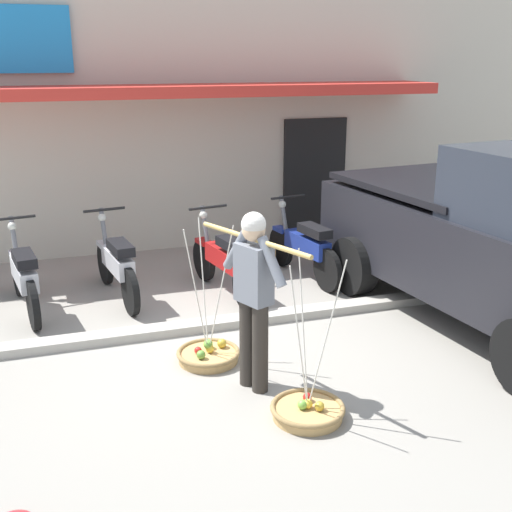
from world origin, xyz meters
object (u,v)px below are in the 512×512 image
fruit_basket_right_side (208,354)px  wooden_crate (257,258)px  fruit_basket_left_side (308,410)px  motorcycle_third_in_row (225,261)px  motorcycle_nearest_shop (24,277)px  motorcycle_second_in_row (117,265)px  fruit_vendor (254,290)px  parked_truck (508,240)px  motorcycle_end_of_row (305,247)px

fruit_basket_right_side → wooden_crate: 3.01m
fruit_basket_left_side → motorcycle_third_in_row: bearing=87.9°
motorcycle_nearest_shop → fruit_basket_left_side: bearing=-54.4°
fruit_basket_left_side → motorcycle_nearest_shop: 4.04m
motorcycle_second_in_row → wooden_crate: 2.17m
fruit_vendor → parked_truck: 3.17m
wooden_crate → motorcycle_nearest_shop: bearing=-167.5°
fruit_vendor → motorcycle_second_in_row: 2.93m
motorcycle_nearest_shop → wooden_crate: motorcycle_nearest_shop is taller
fruit_vendor → motorcycle_second_in_row: (-0.95, 2.73, -0.52)m
fruit_basket_left_side → motorcycle_third_in_row: size_ratio=0.80×
wooden_crate → motorcycle_second_in_row: bearing=-164.0°
motorcycle_nearest_shop → motorcycle_second_in_row: 1.12m
fruit_basket_left_side → parked_truck: (2.85, 1.14, 0.96)m
fruit_vendor → wooden_crate: bearing=71.3°
motorcycle_end_of_row → parked_truck: bearing=-55.7°
fruit_basket_left_side → motorcycle_third_in_row: fruit_basket_left_side is taller
motorcycle_nearest_shop → motorcycle_second_in_row: same height
motorcycle_second_in_row → parked_truck: 4.69m
fruit_basket_right_side → fruit_basket_left_side: bearing=-67.0°
fruit_vendor → fruit_basket_right_side: fruit_vendor is taller
fruit_vendor → motorcycle_nearest_shop: (-2.06, 2.62, -0.52)m
motorcycle_second_in_row → fruit_basket_right_side: bearing=-72.1°
fruit_vendor → motorcycle_second_in_row: size_ratio=0.94×
motorcycle_nearest_shop → motorcycle_third_in_row: bearing=-4.1°
fruit_basket_right_side → wooden_crate: bearing=62.3°
motorcycle_third_in_row → motorcycle_end_of_row: size_ratio=1.00×
fruit_basket_left_side → wooden_crate: 4.06m
fruit_basket_right_side → motorcycle_second_in_row: fruit_basket_right_side is taller
fruit_basket_right_side → motorcycle_nearest_shop: (-1.78, 1.96, 0.38)m
motorcycle_third_in_row → wooden_crate: bearing=50.1°
motorcycle_nearest_shop → motorcycle_third_in_row: same height
motorcycle_third_in_row → wooden_crate: size_ratio=4.10×
fruit_basket_left_side → parked_truck: 3.22m
motorcycle_third_in_row → motorcycle_end_of_row: 1.26m
fruit_basket_left_side → fruit_basket_right_side: (-0.55, 1.31, 0.00)m
fruit_basket_left_side → parked_truck: parked_truck is taller
fruit_vendor → parked_truck: (3.13, 0.49, 0.06)m
motorcycle_third_in_row → wooden_crate: motorcycle_third_in_row is taller
wooden_crate → fruit_basket_left_side: bearing=-102.0°
motorcycle_third_in_row → wooden_crate: 1.18m
motorcycle_end_of_row → parked_truck: 2.76m
motorcycle_nearest_shop → motorcycle_third_in_row: 2.45m
motorcycle_second_in_row → parked_truck: size_ratio=0.37×
fruit_basket_left_side → parked_truck: size_ratio=0.30×
fruit_vendor → fruit_basket_right_side: bearing=112.9°
fruit_basket_left_side → fruit_basket_right_side: same height
fruit_basket_right_side → motorcycle_second_in_row: 2.21m
motorcycle_end_of_row → wooden_crate: size_ratio=4.11×
parked_truck → fruit_vendor: bearing=-171.1°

